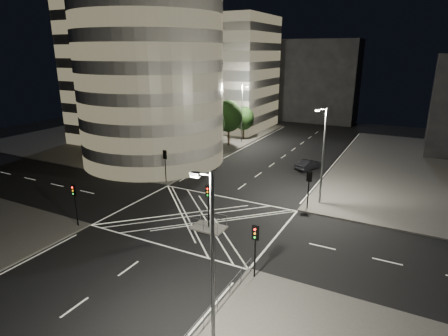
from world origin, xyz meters
The scene contains 24 objects.
ground centered at (0.00, 0.00, 0.00)m, with size 120.00×120.00×0.00m, color black.
sidewalk_far_left centered at (-29.00, 27.00, 0.07)m, with size 42.00×42.00×0.15m, color #4B4A47.
central_island centered at (2.00, -1.50, 0.07)m, with size 3.00×2.00×0.15m, color slate.
office_tower_curved centered at (-20.74, 18.74, 12.65)m, with size 30.00×29.00×27.20m.
office_block_rear centered at (-22.00, 42.00, 11.15)m, with size 24.00×16.00×22.00m, color gray.
building_far_end centered at (-4.00, 58.00, 9.00)m, with size 18.00×8.00×18.00m, color black.
tree_a centered at (-10.50, 9.00, 4.24)m, with size 4.59×4.59×6.73m.
tree_b centered at (-10.50, 15.00, 4.83)m, with size 4.75×4.75×7.43m.
tree_c centered at (-10.50, 21.00, 4.88)m, with size 4.30×4.30×7.21m.
tree_d centered at (-10.50, 27.00, 5.16)m, with size 4.65×4.65×7.69m.
tree_e centered at (-10.50, 33.00, 3.86)m, with size 3.74×3.74×5.87m.
traffic_signal_fl centered at (-8.80, 6.80, 2.91)m, with size 0.55×0.22×4.00m.
traffic_signal_nl centered at (-8.80, -6.80, 2.91)m, with size 0.55×0.22×4.00m.
traffic_signal_fr centered at (8.80, 6.80, 2.91)m, with size 0.55×0.22×4.00m.
traffic_signal_nr centered at (8.80, -6.80, 2.91)m, with size 0.55×0.22×4.00m.
traffic_signal_island centered at (2.00, -1.50, 2.91)m, with size 0.55×0.22×4.00m.
street_lamp_left_near centered at (-9.44, 12.00, 5.54)m, with size 1.25×0.25×10.00m.
street_lamp_left_far centered at (-9.44, 30.00, 5.54)m, with size 1.25×0.25×10.00m.
street_lamp_right_far centered at (9.44, 9.00, 5.54)m, with size 1.25×0.25×10.00m.
street_lamp_right_near centered at (9.44, -14.00, 5.54)m, with size 1.25×0.25×10.00m.
railing_near_right centered at (8.30, -12.15, 0.70)m, with size 0.06×11.70×1.10m, color slate.
railing_island_south centered at (2.00, -2.40, 0.70)m, with size 2.80×0.06×1.10m, color slate.
railing_island_north centered at (2.00, -0.60, 0.70)m, with size 2.80×0.06×1.10m, color slate.
sedan centered at (5.14, 20.29, 0.69)m, with size 1.47×4.21×1.39m, color black.
Camera 1 is at (17.61, -28.24, 15.46)m, focal length 30.00 mm.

